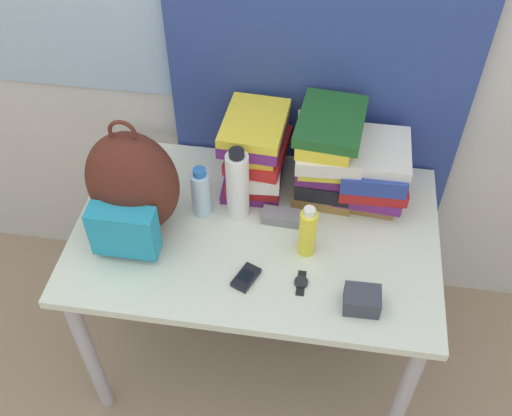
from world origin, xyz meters
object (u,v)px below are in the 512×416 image
sunglasses_case (285,217)px  backpack (132,188)px  sunscreen_bottle (308,232)px  wristwatch (301,283)px  cell_phone (248,278)px  book_stack_left (255,152)px  water_bottle (201,193)px  book_stack_right (373,169)px  camera_pouch (362,300)px  book_stack_center (327,153)px  sports_bottle (238,185)px

sunglasses_case → backpack: bearing=-168.7°
sunglasses_case → sunscreen_bottle: bearing=-55.4°
backpack → wristwatch: backpack is taller
cell_phone → sunglasses_case: 0.26m
book_stack_left → wristwatch: size_ratio=3.20×
water_bottle → wristwatch: 0.43m
book_stack_right → sunglasses_case: (-0.26, -0.17, -0.09)m
book_stack_left → camera_pouch: book_stack_left is taller
book_stack_right → wristwatch: bearing=-114.9°
cell_phone → wristwatch: size_ratio=1.18×
book_stack_left → water_bottle: book_stack_left is taller
sunglasses_case → book_stack_right: bearing=32.8°
book_stack_left → cell_phone: bearing=-84.5°
book_stack_center → camera_pouch: 0.50m
book_stack_right → water_bottle: (-0.53, -0.17, -0.02)m
book_stack_left → book_stack_center: size_ratio=0.94×
book_stack_right → sunglasses_case: bearing=-147.2°
backpack → book_stack_left: bearing=37.9°
book_stack_left → cell_phone: (0.04, -0.42, -0.12)m
book_stack_left → book_stack_right: 0.39m
water_bottle → sunglasses_case: (0.27, -0.00, -0.07)m
book_stack_right → sunscreen_bottle: size_ratio=1.57×
book_stack_left → backpack: bearing=-142.1°
book_stack_left → water_bottle: size_ratio=1.53×
backpack → sunscreen_bottle: backpack is taller
book_stack_right → cell_phone: book_stack_right is taller
sunscreen_bottle → sunglasses_case: 0.15m
book_stack_left → water_bottle: 0.23m
cell_phone → sports_bottle: bearing=105.4°
water_bottle → sunglasses_case: size_ratio=1.22×
backpack → sports_bottle: bearing=19.2°
sports_bottle → sunglasses_case: size_ratio=1.75×
book_stack_right → sunscreen_bottle: book_stack_right is taller
book_stack_left → sunscreen_bottle: size_ratio=1.53×
book_stack_center → sunglasses_case: 0.25m
sports_bottle → camera_pouch: size_ratio=2.58×
book_stack_right → cell_phone: bearing=-129.8°
book_stack_center → sunscreen_bottle: size_ratio=1.63×
book_stack_left → sunscreen_bottle: 0.35m
book_stack_left → wristwatch: (0.20, -0.41, -0.13)m
backpack → book_stack_right: backpack is taller
backpack → book_stack_center: size_ratio=1.37×
backpack → water_bottle: (0.19, 0.09, -0.09)m
camera_pouch → wristwatch: camera_pouch is taller
book_stack_right → wristwatch: (-0.19, -0.41, -0.10)m
water_bottle → cell_phone: bearing=-53.1°
book_stack_right → sunglasses_case: 0.33m
camera_pouch → wristwatch: bearing=162.8°
backpack → sports_bottle: size_ratio=1.56×
backpack → book_stack_center: 0.62m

